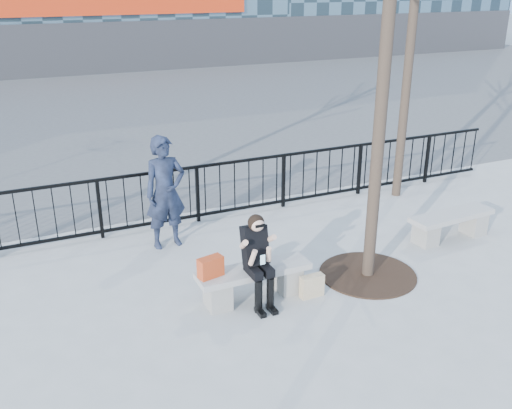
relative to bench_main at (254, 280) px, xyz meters
name	(u,v)px	position (x,y,z in m)	size (l,w,h in m)	color
ground	(254,298)	(0.00, 0.00, -0.30)	(120.00, 120.00, 0.00)	gray
street_surface	(86,104)	(0.00, 15.00, -0.30)	(60.00, 23.00, 0.01)	#474747
railing	(187,195)	(0.00, 3.00, 0.25)	(14.00, 0.06, 1.10)	black
tree_grate	(368,274)	(1.90, -0.10, -0.29)	(1.50, 1.50, 0.02)	black
bench_main	(254,280)	(0.00, 0.00, 0.00)	(1.65, 0.46, 0.49)	slate
bench_second	(451,223)	(3.99, 0.42, 0.00)	(1.63, 0.45, 0.48)	slate
seated_woman	(258,261)	(0.00, -0.16, 0.37)	(0.50, 0.64, 1.34)	black
handbag	(211,267)	(-0.63, 0.02, 0.33)	(0.35, 0.16, 0.29)	#B83A16
shopping_bag	(312,286)	(0.79, -0.30, -0.13)	(0.35, 0.13, 0.33)	beige
standing_man	(165,192)	(-0.62, 2.23, 0.67)	(0.71, 0.47, 1.94)	black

